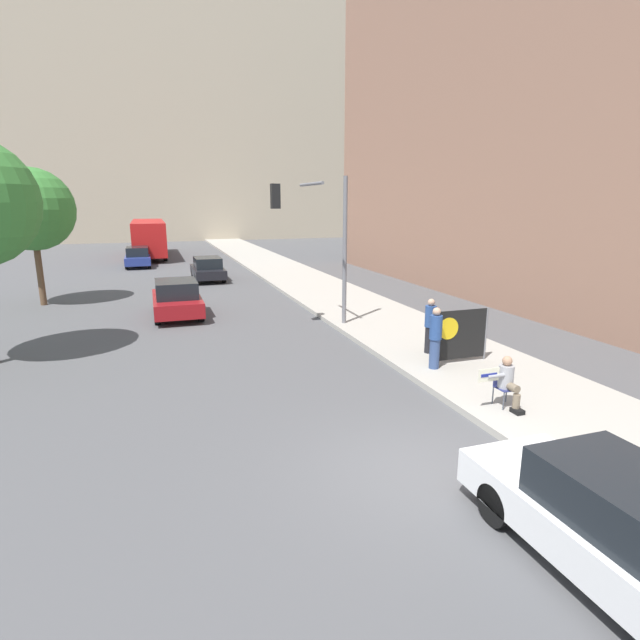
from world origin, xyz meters
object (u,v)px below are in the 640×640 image
at_px(parked_car_curbside, 623,529).
at_px(protest_banner, 459,335).
at_px(traffic_light_pole, 319,226).
at_px(car_on_road_distant, 138,257).
at_px(street_tree_midblock, 32,210).
at_px(seated_protester, 507,381).
at_px(car_on_road_midblock, 208,269).
at_px(city_bus_on_road, 149,236).
at_px(jogger_on_sidewalk, 435,338).
at_px(car_on_road_nearest, 177,299).
at_px(pedestrian_behind, 430,326).

bearing_deg(parked_car_curbside, protest_banner, 69.90).
height_order(traffic_light_pole, car_on_road_distant, traffic_light_pole).
bearing_deg(street_tree_midblock, car_on_road_distant, 73.29).
relative_size(protest_banner, car_on_road_distant, 0.43).
relative_size(seated_protester, car_on_road_distant, 0.28).
height_order(seated_protester, car_on_road_midblock, car_on_road_midblock).
height_order(parked_car_curbside, city_bus_on_road, city_bus_on_road).
xyz_separation_m(jogger_on_sidewalk, city_bus_on_road, (-7.27, 34.05, 0.72)).
xyz_separation_m(seated_protester, car_on_road_nearest, (-6.45, 12.56, -0.03)).
bearing_deg(protest_banner, car_on_road_midblock, 104.66).
bearing_deg(parked_car_curbside, traffic_light_pole, 87.86).
xyz_separation_m(pedestrian_behind, car_on_road_nearest, (-6.99, 8.35, -0.26)).
distance_m(car_on_road_distant, city_bus_on_road, 6.83).
bearing_deg(seated_protester, car_on_road_midblock, 102.07).
bearing_deg(jogger_on_sidewalk, seated_protester, 105.13).
bearing_deg(jogger_on_sidewalk, pedestrian_behind, -102.31).
bearing_deg(car_on_road_midblock, protest_banner, -75.34).
height_order(jogger_on_sidewalk, car_on_road_nearest, jogger_on_sidewalk).
bearing_deg(city_bus_on_road, car_on_road_nearest, -87.85).
height_order(seated_protester, pedestrian_behind, pedestrian_behind).
bearing_deg(city_bus_on_road, pedestrian_behind, -76.42).
relative_size(seated_protester, protest_banner, 0.64).
height_order(traffic_light_pole, city_bus_on_road, traffic_light_pole).
bearing_deg(protest_banner, car_on_road_distant, 108.49).
relative_size(protest_banner, car_on_road_nearest, 0.45).
xyz_separation_m(parked_car_curbside, street_tree_midblock, (-10.19, 21.69, 3.60)).
xyz_separation_m(car_on_road_nearest, car_on_road_midblock, (2.32, 9.50, -0.05)).
bearing_deg(street_tree_midblock, jogger_on_sidewalk, -49.40).
distance_m(car_on_road_distant, street_tree_midblock, 14.27).
bearing_deg(seated_protester, car_on_road_distant, 106.73).
bearing_deg(traffic_light_pole, street_tree_midblock, 141.99).
xyz_separation_m(protest_banner, car_on_road_nearest, (-7.28, 9.44, -0.23)).
relative_size(pedestrian_behind, street_tree_midblock, 0.27).
height_order(jogger_on_sidewalk, protest_banner, jogger_on_sidewalk).
xyz_separation_m(traffic_light_pole, car_on_road_distant, (-6.72, 21.58, -3.09)).
xyz_separation_m(seated_protester, pedestrian_behind, (0.54, 4.21, 0.23)).
bearing_deg(parked_car_curbside, car_on_road_nearest, 104.40).
bearing_deg(car_on_road_distant, seated_protester, -74.76).
xyz_separation_m(seated_protester, protest_banner, (0.83, 3.11, 0.20)).
distance_m(parked_car_curbside, car_on_road_nearest, 17.80).
height_order(jogger_on_sidewalk, pedestrian_behind, jogger_on_sidewalk).
bearing_deg(car_on_road_nearest, street_tree_midblock, 142.33).
xyz_separation_m(seated_protester, parked_car_curbside, (-2.02, -4.69, -0.06)).
height_order(protest_banner, city_bus_on_road, city_bus_on_road).
xyz_separation_m(traffic_light_pole, car_on_road_nearest, (-4.92, 3.91, -3.06)).
distance_m(pedestrian_behind, car_on_road_distant, 27.47).
xyz_separation_m(protest_banner, street_tree_midblock, (-13.04, 13.89, 3.35)).
xyz_separation_m(traffic_light_pole, street_tree_midblock, (-10.69, 8.35, 0.52)).
distance_m(seated_protester, traffic_light_pole, 9.29).
height_order(protest_banner, traffic_light_pole, traffic_light_pole).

